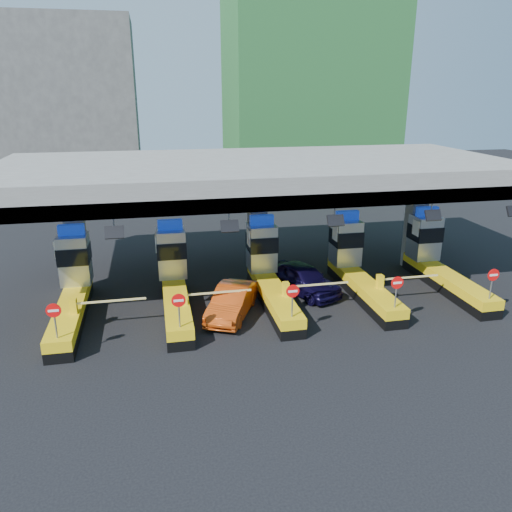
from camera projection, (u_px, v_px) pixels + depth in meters
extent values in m
plane|color=black|center=(269.00, 297.00, 27.01)|extent=(120.00, 120.00, 0.00)
cube|color=slate|center=(257.00, 174.00, 27.82)|extent=(28.00, 12.00, 1.50)
cube|color=#4C4C49|center=(283.00, 202.00, 22.65)|extent=(28.00, 0.60, 0.70)
cube|color=slate|center=(77.00, 244.00, 27.00)|extent=(1.00, 1.00, 5.50)
cube|color=slate|center=(257.00, 234.00, 28.93)|extent=(1.00, 1.00, 5.50)
cube|color=slate|center=(415.00, 225.00, 30.86)|extent=(1.00, 1.00, 5.50)
cylinder|color=slate|center=(114.00, 223.00, 21.40)|extent=(0.06, 0.06, 0.50)
cube|color=black|center=(114.00, 232.00, 21.32)|extent=(0.80, 0.38, 0.54)
cylinder|color=slate|center=(229.00, 217.00, 22.36)|extent=(0.06, 0.06, 0.50)
cube|color=black|center=(230.00, 226.00, 22.29)|extent=(0.80, 0.38, 0.54)
cylinder|color=slate|center=(335.00, 212.00, 23.32)|extent=(0.06, 0.06, 0.50)
cube|color=black|center=(336.00, 221.00, 23.25)|extent=(0.80, 0.38, 0.54)
cylinder|color=slate|center=(432.00, 207.00, 24.29)|extent=(0.06, 0.06, 0.50)
cube|color=black|center=(433.00, 215.00, 24.21)|extent=(0.80, 0.38, 0.54)
cube|color=black|center=(72.00, 317.00, 24.08)|extent=(1.20, 8.00, 0.50)
cube|color=#E5B70C|center=(71.00, 308.00, 23.92)|extent=(1.20, 8.00, 0.50)
cube|color=#9EA3A8|center=(75.00, 259.00, 26.03)|extent=(1.50, 1.50, 2.60)
cube|color=black|center=(74.00, 254.00, 25.91)|extent=(1.56, 1.56, 0.90)
cube|color=#0C2DBF|center=(71.00, 230.00, 25.53)|extent=(1.30, 0.35, 0.55)
cube|color=white|center=(56.00, 249.00, 25.37)|extent=(0.06, 0.70, 0.90)
cylinder|color=slate|center=(55.00, 324.00, 20.29)|extent=(0.07, 0.07, 1.30)
cylinder|color=red|center=(53.00, 311.00, 20.07)|extent=(0.60, 0.04, 0.60)
cube|color=white|center=(53.00, 311.00, 20.05)|extent=(0.42, 0.02, 0.10)
cube|color=#E5B70C|center=(73.00, 306.00, 22.68)|extent=(0.30, 0.35, 0.70)
cube|color=white|center=(111.00, 301.00, 22.97)|extent=(3.20, 0.08, 0.08)
cube|color=black|center=(176.00, 309.00, 25.04)|extent=(1.20, 8.00, 0.50)
cube|color=#E5B70C|center=(176.00, 299.00, 24.88)|extent=(1.20, 8.00, 0.50)
cube|color=#9EA3A8|center=(172.00, 253.00, 26.99)|extent=(1.50, 1.50, 2.60)
cube|color=black|center=(171.00, 248.00, 26.88)|extent=(1.56, 1.56, 0.90)
cube|color=#0C2DBF|center=(170.00, 225.00, 26.49)|extent=(1.30, 0.35, 0.55)
cube|color=white|center=(156.00, 243.00, 26.34)|extent=(0.06, 0.70, 0.90)
cylinder|color=slate|center=(179.00, 313.00, 21.26)|extent=(0.07, 0.07, 1.30)
cylinder|color=red|center=(179.00, 300.00, 21.04)|extent=(0.60, 0.04, 0.60)
cube|color=white|center=(179.00, 301.00, 21.01)|extent=(0.42, 0.02, 0.10)
cube|color=#E5B70C|center=(184.00, 297.00, 23.65)|extent=(0.30, 0.35, 0.70)
cube|color=white|center=(218.00, 292.00, 23.93)|extent=(3.20, 0.08, 0.08)
cube|color=black|center=(273.00, 300.00, 26.01)|extent=(1.20, 8.00, 0.50)
cube|color=#E5B70C|center=(273.00, 292.00, 25.85)|extent=(1.20, 8.00, 0.50)
cube|color=#9EA3A8|center=(262.00, 247.00, 27.96)|extent=(1.50, 1.50, 2.60)
cube|color=black|center=(262.00, 242.00, 27.84)|extent=(1.56, 1.56, 0.90)
cube|color=#0C2DBF|center=(262.00, 220.00, 27.45)|extent=(1.30, 0.35, 0.55)
cube|color=white|center=(249.00, 238.00, 27.30)|extent=(0.06, 0.70, 0.90)
cylinder|color=slate|center=(292.00, 303.00, 22.22)|extent=(0.07, 0.07, 1.30)
cylinder|color=red|center=(293.00, 291.00, 22.00)|extent=(0.60, 0.04, 0.60)
cube|color=white|center=(293.00, 291.00, 21.98)|extent=(0.42, 0.02, 0.10)
cube|color=#E5B70C|center=(286.00, 289.00, 24.61)|extent=(0.30, 0.35, 0.70)
cube|color=white|center=(318.00, 285.00, 24.90)|extent=(3.20, 0.08, 0.08)
cube|color=black|center=(363.00, 293.00, 26.97)|extent=(1.20, 8.00, 0.50)
cube|color=#E5B70C|center=(363.00, 284.00, 26.81)|extent=(1.20, 8.00, 0.50)
cube|color=#9EA3A8|center=(346.00, 242.00, 28.92)|extent=(1.50, 1.50, 2.60)
cube|color=black|center=(346.00, 237.00, 28.81)|extent=(1.56, 1.56, 0.90)
cube|color=#0C2DBF|center=(347.00, 216.00, 28.42)|extent=(1.30, 0.35, 0.55)
cube|color=white|center=(335.00, 233.00, 28.27)|extent=(0.06, 0.70, 0.90)
cylinder|color=slate|center=(396.00, 294.00, 23.18)|extent=(0.07, 0.07, 1.30)
cylinder|color=red|center=(397.00, 283.00, 22.97)|extent=(0.60, 0.04, 0.60)
cube|color=white|center=(398.00, 283.00, 22.94)|extent=(0.42, 0.02, 0.10)
cube|color=#E5B70C|center=(380.00, 281.00, 25.57)|extent=(0.30, 0.35, 0.70)
cube|color=white|center=(410.00, 277.00, 25.86)|extent=(3.20, 0.08, 0.08)
cube|color=black|center=(446.00, 286.00, 27.93)|extent=(1.20, 8.00, 0.50)
cube|color=#E5B70C|center=(447.00, 278.00, 27.78)|extent=(1.20, 8.00, 0.50)
cube|color=#9EA3A8|center=(424.00, 237.00, 29.88)|extent=(1.50, 1.50, 2.60)
cube|color=black|center=(425.00, 232.00, 29.77)|extent=(1.56, 1.56, 0.90)
cube|color=#0C2DBF|center=(427.00, 211.00, 29.38)|extent=(1.30, 0.35, 0.55)
cube|color=white|center=(416.00, 228.00, 29.23)|extent=(0.06, 0.70, 0.90)
cylinder|color=slate|center=(491.00, 286.00, 24.15)|extent=(0.07, 0.07, 1.30)
cylinder|color=red|center=(493.00, 275.00, 23.93)|extent=(0.60, 0.04, 0.60)
cube|color=white|center=(494.00, 275.00, 23.91)|extent=(0.42, 0.02, 0.10)
cube|color=#E5B70C|center=(467.00, 274.00, 26.54)|extent=(0.30, 0.35, 0.70)
cube|color=white|center=(495.00, 271.00, 26.82)|extent=(3.20, 0.08, 0.08)
cube|color=#1E5926|center=(310.00, 58.00, 54.60)|extent=(18.00, 12.00, 28.00)
cube|color=#4C4C49|center=(72.00, 106.00, 54.89)|extent=(14.00, 10.00, 18.00)
imported|color=black|center=(303.00, 279.00, 27.43)|extent=(3.80, 5.20, 1.65)
imported|color=#BA3F0E|center=(232.00, 302.00, 24.63)|extent=(3.36, 4.81, 1.50)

